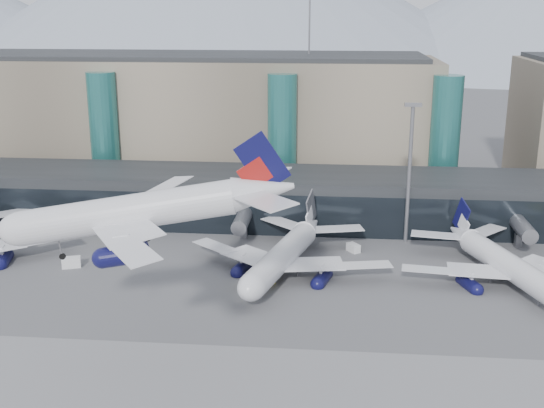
# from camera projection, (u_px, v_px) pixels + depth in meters

# --- Properties ---
(ground) EXTENTS (900.00, 900.00, 0.00)m
(ground) POSITION_uv_depth(u_px,v_px,m) (193.00, 365.00, 82.82)
(ground) COLOR #515154
(ground) RESTS_ON ground
(concourse) EXTENTS (170.00, 27.00, 10.00)m
(concourse) POSITION_uv_depth(u_px,v_px,m) (251.00, 197.00, 136.60)
(concourse) COLOR black
(concourse) RESTS_ON ground
(terminal_main) EXTENTS (130.00, 30.00, 31.00)m
(terminal_main) POSITION_uv_depth(u_px,v_px,m) (165.00, 118.00, 166.72)
(terminal_main) COLOR gray
(terminal_main) RESTS_ON ground
(teal_towers) EXTENTS (116.40, 19.40, 46.00)m
(teal_towers) POSITION_uv_depth(u_px,v_px,m) (192.00, 137.00, 150.95)
(teal_towers) COLOR #276E6B
(teal_towers) RESTS_ON ground
(lightmast_mid) EXTENTS (3.00, 1.20, 25.60)m
(lightmast_mid) POSITION_uv_depth(u_px,v_px,m) (410.00, 166.00, 121.99)
(lightmast_mid) COLOR slate
(lightmast_mid) RESTS_ON ground
(hero_jet) EXTENTS (33.87, 34.04, 11.03)m
(hero_jet) POSITION_uv_depth(u_px,v_px,m) (157.00, 201.00, 73.98)
(hero_jet) COLOR silver
(hero_jet) RESTS_ON ground
(jet_parked_mid) EXTENTS (35.21, 36.50, 11.72)m
(jet_parked_mid) POSITION_uv_depth(u_px,v_px,m) (288.00, 244.00, 111.74)
(jet_parked_mid) COLOR silver
(jet_parked_mid) RESTS_ON ground
(jet_parked_right) EXTENTS (32.48, 34.36, 11.04)m
(jet_parked_right) POSITION_uv_depth(u_px,v_px,m) (497.00, 252.00, 108.74)
(jet_parked_right) COLOR silver
(jet_parked_right) RESTS_ON ground
(veh_a) EXTENTS (3.41, 2.58, 1.70)m
(veh_a) POSITION_uv_depth(u_px,v_px,m) (71.00, 262.00, 113.45)
(veh_a) COLOR silver
(veh_a) RESTS_ON ground
(veh_b) EXTENTS (1.69, 2.58, 1.44)m
(veh_b) POSITION_uv_depth(u_px,v_px,m) (111.00, 233.00, 128.54)
(veh_b) COLOR yellow
(veh_b) RESTS_ON ground
(veh_d) EXTENTS (3.24, 2.75, 1.63)m
(veh_d) POSITION_uv_depth(u_px,v_px,m) (488.00, 255.00, 116.84)
(veh_d) COLOR silver
(veh_d) RESTS_ON ground
(veh_g) EXTENTS (2.59, 2.86, 1.44)m
(veh_g) POSITION_uv_depth(u_px,v_px,m) (353.00, 248.00, 120.64)
(veh_g) COLOR silver
(veh_g) RESTS_ON ground
(veh_h) EXTENTS (4.46, 4.20, 2.23)m
(veh_h) POSITION_uv_depth(u_px,v_px,m) (261.00, 278.00, 106.32)
(veh_h) COLOR yellow
(veh_h) RESTS_ON ground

